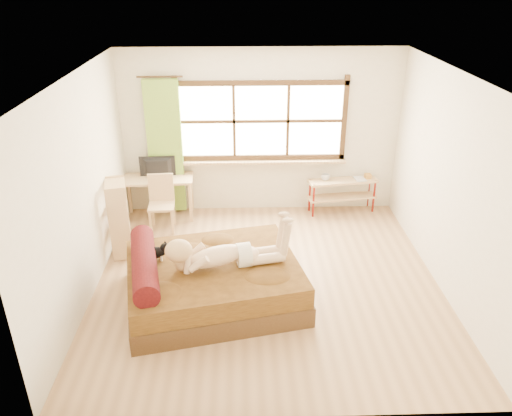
{
  "coord_description": "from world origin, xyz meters",
  "views": [
    {
      "loc": [
        -0.33,
        -5.57,
        3.79
      ],
      "look_at": [
        -0.14,
        0.2,
        0.99
      ],
      "focal_mm": 35.0,
      "sensor_mm": 36.0,
      "label": 1
    }
  ],
  "objects_px": {
    "woman": "(225,243)",
    "kitten": "(154,251)",
    "bed": "(210,280)",
    "bookshelf": "(119,218)",
    "chair": "(161,199)",
    "pipe_shelf": "(343,188)",
    "desk": "(158,183)"
  },
  "relations": [
    {
      "from": "desk",
      "to": "woman",
      "type": "bearing_deg",
      "value": -67.11
    },
    {
      "from": "woman",
      "to": "desk",
      "type": "height_order",
      "value": "woman"
    },
    {
      "from": "woman",
      "to": "chair",
      "type": "relative_size",
      "value": 1.66
    },
    {
      "from": "chair",
      "to": "pipe_shelf",
      "type": "relative_size",
      "value": 0.74
    },
    {
      "from": "pipe_shelf",
      "to": "bed",
      "type": "bearing_deg",
      "value": -139.28
    },
    {
      "from": "kitten",
      "to": "pipe_shelf",
      "type": "bearing_deg",
      "value": 28.23
    },
    {
      "from": "chair",
      "to": "bookshelf",
      "type": "bearing_deg",
      "value": -125.3
    },
    {
      "from": "woman",
      "to": "bookshelf",
      "type": "relative_size",
      "value": 1.31
    },
    {
      "from": "desk",
      "to": "pipe_shelf",
      "type": "relative_size",
      "value": 0.97
    },
    {
      "from": "desk",
      "to": "bed",
      "type": "bearing_deg",
      "value": -70.83
    },
    {
      "from": "chair",
      "to": "pipe_shelf",
      "type": "bearing_deg",
      "value": 6.51
    },
    {
      "from": "bed",
      "to": "woman",
      "type": "distance_m",
      "value": 0.59
    },
    {
      "from": "bed",
      "to": "kitten",
      "type": "distance_m",
      "value": 0.77
    },
    {
      "from": "kitten",
      "to": "desk",
      "type": "xyz_separation_m",
      "value": [
        -0.28,
        2.23,
        -0.04
      ]
    },
    {
      "from": "bed",
      "to": "woman",
      "type": "xyz_separation_m",
      "value": [
        0.2,
        -0.04,
        0.55
      ]
    },
    {
      "from": "bed",
      "to": "bookshelf",
      "type": "xyz_separation_m",
      "value": [
        -1.34,
        1.2,
        0.28
      ]
    },
    {
      "from": "bed",
      "to": "desk",
      "type": "xyz_separation_m",
      "value": [
        -0.95,
        2.34,
        0.33
      ]
    },
    {
      "from": "kitten",
      "to": "bookshelf",
      "type": "relative_size",
      "value": 0.28
    },
    {
      "from": "chair",
      "to": "bookshelf",
      "type": "height_order",
      "value": "bookshelf"
    },
    {
      "from": "woman",
      "to": "pipe_shelf",
      "type": "xyz_separation_m",
      "value": [
        1.92,
        2.5,
        -0.41
      ]
    },
    {
      "from": "woman",
      "to": "pipe_shelf",
      "type": "distance_m",
      "value": 3.18
    },
    {
      "from": "bookshelf",
      "to": "chair",
      "type": "bearing_deg",
      "value": 44.78
    },
    {
      "from": "desk",
      "to": "chair",
      "type": "relative_size",
      "value": 1.3
    },
    {
      "from": "bed",
      "to": "chair",
      "type": "relative_size",
      "value": 2.7
    },
    {
      "from": "bed",
      "to": "kitten",
      "type": "relative_size",
      "value": 7.62
    },
    {
      "from": "pipe_shelf",
      "to": "bookshelf",
      "type": "bearing_deg",
      "value": -168.5
    },
    {
      "from": "bookshelf",
      "to": "bed",
      "type": "bearing_deg",
      "value": -54.56
    },
    {
      "from": "bed",
      "to": "kitten",
      "type": "bearing_deg",
      "value": 158.71
    },
    {
      "from": "woman",
      "to": "chair",
      "type": "xyz_separation_m",
      "value": [
        -1.05,
        2.01,
        -0.34
      ]
    },
    {
      "from": "woman",
      "to": "desk",
      "type": "relative_size",
      "value": 1.27
    },
    {
      "from": "woman",
      "to": "desk",
      "type": "distance_m",
      "value": 2.65
    },
    {
      "from": "woman",
      "to": "kitten",
      "type": "bearing_deg",
      "value": 158.32
    }
  ]
}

